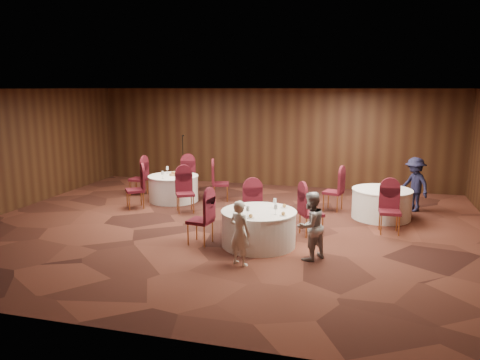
% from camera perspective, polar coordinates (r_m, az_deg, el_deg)
% --- Properties ---
extents(ground, '(12.00, 12.00, 0.00)m').
position_cam_1_polar(ground, '(11.09, -1.27, -5.72)').
color(ground, black).
rests_on(ground, ground).
extents(room_shell, '(12.00, 12.00, 12.00)m').
position_cam_1_polar(room_shell, '(10.68, -1.32, 4.40)').
color(room_shell, silver).
rests_on(room_shell, ground).
extents(table_main, '(1.56, 1.56, 0.74)m').
position_cam_1_polar(table_main, '(9.75, 2.29, -5.84)').
color(table_main, silver).
rests_on(table_main, ground).
extents(table_left, '(1.44, 1.44, 0.74)m').
position_cam_1_polar(table_left, '(13.64, -8.10, -0.98)').
color(table_left, silver).
rests_on(table_left, ground).
extents(table_right, '(1.48, 1.48, 0.74)m').
position_cam_1_polar(table_right, '(12.25, 16.87, -2.76)').
color(table_right, silver).
rests_on(table_right, ground).
extents(chairs_main, '(2.83, 2.07, 1.00)m').
position_cam_1_polar(chairs_main, '(10.38, 1.84, -4.04)').
color(chairs_main, '#3B0B0F').
rests_on(chairs_main, ground).
extents(chairs_left, '(3.22, 3.07, 1.00)m').
position_cam_1_polar(chairs_left, '(13.61, -8.06, -0.47)').
color(chairs_left, '#3B0B0F').
rests_on(chairs_left, ground).
extents(chairs_right, '(1.97, 2.29, 1.00)m').
position_cam_1_polar(chairs_right, '(11.83, 14.31, -2.48)').
color(chairs_right, '#3B0B0F').
rests_on(chairs_right, ground).
extents(tabletop_main, '(1.08, 1.11, 0.22)m').
position_cam_1_polar(tabletop_main, '(9.43, 3.17, -3.51)').
color(tabletop_main, silver).
rests_on(tabletop_main, table_main).
extents(tabletop_left, '(0.76, 0.84, 0.22)m').
position_cam_1_polar(tabletop_left, '(13.55, -8.17, 0.86)').
color(tabletop_left, silver).
rests_on(tabletop_left, table_left).
extents(tabletop_right, '(0.08, 0.08, 0.22)m').
position_cam_1_polar(tabletop_right, '(11.86, 18.05, -0.69)').
color(tabletop_right, silver).
rests_on(tabletop_right, table_right).
extents(mic_stand, '(0.24, 0.24, 1.71)m').
position_cam_1_polar(mic_stand, '(15.53, -6.92, 1.05)').
color(mic_stand, black).
rests_on(mic_stand, ground).
extents(woman_a, '(0.53, 0.45, 1.23)m').
position_cam_1_polar(woman_a, '(8.61, -0.02, -6.48)').
color(woman_a, silver).
rests_on(woman_a, ground).
extents(woman_b, '(0.78, 0.81, 1.32)m').
position_cam_1_polar(woman_b, '(8.98, 8.58, -5.56)').
color(woman_b, '#9D9EA2').
rests_on(woman_b, ground).
extents(man_c, '(0.99, 1.06, 1.44)m').
position_cam_1_polar(man_c, '(13.16, 20.51, -0.51)').
color(man_c, black).
rests_on(man_c, ground).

